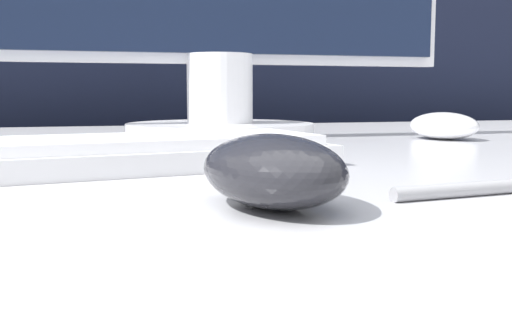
# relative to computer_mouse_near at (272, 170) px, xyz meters

# --- Properties ---
(partition_panel) EXTENTS (5.00, 0.03, 1.27)m
(partition_panel) POSITION_rel_computer_mouse_near_xyz_m (0.07, 0.91, -0.09)
(partition_panel) COLOR black
(partition_panel) RESTS_ON ground_plane
(computer_mouse_near) EXTENTS (0.08, 0.11, 0.04)m
(computer_mouse_near) POSITION_rel_computer_mouse_near_xyz_m (0.00, 0.00, 0.00)
(computer_mouse_near) COLOR #232328
(computer_mouse_near) RESTS_ON desk
(keyboard) EXTENTS (0.39, 0.17, 0.02)m
(keyboard) POSITION_rel_computer_mouse_near_xyz_m (-0.09, 0.17, -0.01)
(keyboard) COLOR white
(keyboard) RESTS_ON desk
(computer_mouse_far) EXTENTS (0.09, 0.11, 0.03)m
(computer_mouse_far) POSITION_rel_computer_mouse_near_xyz_m (0.33, 0.36, -0.00)
(computer_mouse_far) COLOR white
(computer_mouse_far) RESTS_ON desk
(pen) EXTENTS (0.15, 0.03, 0.01)m
(pen) POSITION_rel_computer_mouse_near_xyz_m (0.14, 0.00, -0.01)
(pen) COLOR #99999E
(pen) RESTS_ON desk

